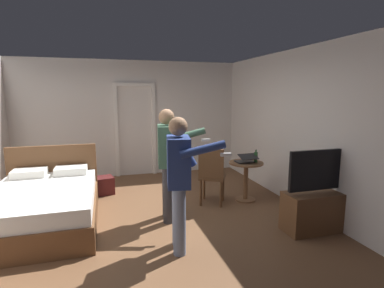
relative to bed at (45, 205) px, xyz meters
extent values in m
plane|color=brown|center=(1.46, -0.32, -0.30)|extent=(6.01, 6.01, 0.00)
cube|color=silver|center=(1.46, 2.47, 1.01)|extent=(5.23, 0.12, 2.63)
cube|color=silver|center=(4.02, -0.32, 1.01)|extent=(0.12, 5.70, 2.63)
cube|color=white|center=(1.13, 2.39, 0.72)|extent=(0.08, 0.08, 2.05)
cube|color=white|center=(1.98, 2.39, 0.72)|extent=(0.08, 0.08, 2.05)
cube|color=white|center=(1.56, 2.39, 1.79)|extent=(0.93, 0.08, 0.08)
cube|color=brown|center=(0.00, -0.08, -0.13)|extent=(1.42, 2.05, 0.35)
cube|color=white|center=(0.00, -0.08, 0.16)|extent=(1.36, 1.99, 0.22)
cube|color=brown|center=(0.00, 0.90, 0.21)|extent=(1.42, 0.08, 1.02)
cube|color=white|center=(-0.31, 0.64, 0.33)|extent=(0.50, 0.34, 0.12)
cube|color=white|center=(0.31, 0.64, 0.33)|extent=(0.50, 0.34, 0.12)
cube|color=brown|center=(3.66, -1.25, -0.03)|extent=(0.93, 0.40, 0.55)
cube|color=black|center=(3.66, -1.27, 0.57)|extent=(0.95, 0.05, 0.55)
cube|color=slate|center=(3.66, -1.24, 0.57)|extent=(0.89, 0.01, 0.49)
cylinder|color=brown|center=(3.24, 0.10, 0.03)|extent=(0.08, 0.08, 0.67)
cylinder|color=brown|center=(3.24, 0.10, -0.29)|extent=(0.36, 0.36, 0.03)
cylinder|color=brown|center=(3.24, 0.10, 0.38)|extent=(0.60, 0.60, 0.03)
cube|color=black|center=(3.21, 0.10, 0.41)|extent=(0.33, 0.24, 0.02)
cube|color=black|center=(3.22, -0.02, 0.52)|extent=(0.33, 0.21, 0.08)
cube|color=navy|center=(3.22, -0.01, 0.52)|extent=(0.30, 0.18, 0.06)
cylinder|color=#244F27|center=(3.38, 0.02, 0.49)|extent=(0.06, 0.06, 0.18)
cylinder|color=#244F27|center=(3.38, 0.02, 0.60)|extent=(0.03, 0.03, 0.05)
cylinder|color=brown|center=(2.86, 0.22, -0.08)|extent=(0.04, 0.04, 0.45)
cylinder|color=brown|center=(2.56, 0.37, -0.08)|extent=(0.04, 0.04, 0.45)
cylinder|color=brown|center=(2.70, -0.09, -0.08)|extent=(0.04, 0.04, 0.45)
cylinder|color=brown|center=(2.40, 0.07, -0.08)|extent=(0.04, 0.04, 0.45)
cube|color=brown|center=(2.63, 0.14, 0.17)|extent=(0.57, 0.57, 0.04)
cube|color=brown|center=(2.55, -0.01, 0.44)|extent=(0.39, 0.23, 0.50)
cylinder|color=slate|center=(1.72, -1.11, 0.11)|extent=(0.15, 0.15, 0.82)
cylinder|color=slate|center=(1.67, -1.35, 0.11)|extent=(0.15, 0.15, 0.82)
cube|color=navy|center=(1.69, -1.23, 0.80)|extent=(0.33, 0.48, 0.58)
sphere|color=#936B4C|center=(1.69, -1.23, 1.21)|extent=(0.22, 0.22, 0.22)
cylinder|color=navy|center=(1.83, -1.00, 0.91)|extent=(0.33, 0.15, 0.47)
cylinder|color=navy|center=(1.90, -1.51, 0.98)|extent=(0.52, 0.18, 0.20)
cube|color=white|center=(2.15, -1.58, 0.93)|extent=(0.12, 0.06, 0.04)
cylinder|color=#333338|center=(1.76, -0.19, 0.12)|extent=(0.15, 0.15, 0.84)
cylinder|color=#333338|center=(1.73, -0.43, 0.12)|extent=(0.15, 0.15, 0.84)
cube|color=#3F664C|center=(1.75, -0.31, 0.83)|extent=(0.33, 0.48, 0.59)
sphere|color=#936B4C|center=(1.75, -0.31, 1.26)|extent=(0.23, 0.23, 0.23)
cylinder|color=#3F664C|center=(1.87, -0.08, 0.94)|extent=(0.34, 0.14, 0.48)
cylinder|color=#3F664C|center=(1.97, -0.59, 1.01)|extent=(0.54, 0.17, 0.22)
cube|color=white|center=(2.22, -0.66, 0.95)|extent=(0.12, 0.05, 0.04)
cube|color=#4C1919|center=(0.75, 1.17, -0.14)|extent=(0.53, 0.41, 0.33)
camera|label=1|loc=(0.88, -4.57, 1.59)|focal=28.13mm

